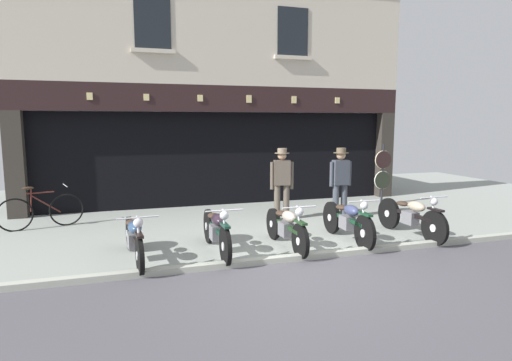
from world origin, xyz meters
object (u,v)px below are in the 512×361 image
Objects in this scene: motorcycle_center_right at (347,220)px; tyre_sign_pole at (383,171)px; motorcycle_left at (134,238)px; motorcycle_center at (286,226)px; advert_board_near at (163,146)px; salesman_left at (282,180)px; motorcycle_center_left at (216,230)px; motorcycle_right at (411,216)px; shopkeeper_center at (340,179)px; advert_board_far at (114,151)px; leaning_bicycle at (41,211)px.

motorcycle_center_right is 1.18× the size of tyre_sign_pole.
motorcycle_left is 1.05× the size of motorcycle_center.
motorcycle_center_right is 5.63m from advert_board_near.
salesman_left is 3.55m from advert_board_near.
motorcycle_center_left is 3.03m from salesman_left.
motorcycle_center_left is at bearing -3.17° from motorcycle_right.
tyre_sign_pole is at bearing -145.91° from shopkeeper_center.
salesman_left reaches higher than tyre_sign_pole.
shopkeeper_center reaches higher than motorcycle_center.
advert_board_near is at bearing -0.01° from advert_board_far.
advert_board_near is at bearing -106.39° from motorcycle_left.
motorcycle_center_left is 2.60m from motorcycle_center_right.
motorcycle_right is 1.20× the size of shopkeeper_center.
advert_board_near reaches higher than motorcycle_left.
motorcycle_left is at bearing -155.53° from tyre_sign_pole.
motorcycle_center is at bearing 40.51° from leaning_bicycle.
leaning_bicycle is (-4.59, 3.07, -0.03)m from motorcycle_center.
motorcycle_center is at bearing 176.50° from motorcycle_center_left.
motorcycle_center is 1.31m from motorcycle_center_right.
advert_board_near is at bearing 166.44° from tyre_sign_pole.
tyre_sign_pole reaches higher than motorcycle_center_left.
motorcycle_center is at bearing -56.80° from advert_board_far.
advert_board_near is (-3.93, 2.67, 0.72)m from shopkeeper_center.
motorcycle_left is 1.19× the size of shopkeeper_center.
salesman_left is (-1.96, 2.23, 0.52)m from motorcycle_right.
motorcycle_center_right is (1.30, 0.06, 0.02)m from motorcycle_center.
salesman_left is 3.53m from tyre_sign_pole.
salesman_left is 1.00× the size of shopkeeper_center.
advert_board_far is at bearing -24.70° from shopkeeper_center.
motorcycle_center_left is 1.21× the size of salesman_left.
salesman_left and shopkeeper_center have the same top height.
motorcycle_left is 4.14m from salesman_left.
advert_board_far is (-1.72, 4.53, 1.15)m from motorcycle_center_left.
motorcycle_left is 4.01m from motorcycle_center_right.
motorcycle_right reaches higher than motorcycle_center_right.
advert_board_far is at bearing -90.83° from motorcycle_left.
motorcycle_left is at bearing -1.68° from motorcycle_center.
shopkeeper_center is at bearing -34.17° from advert_board_near.
salesman_left is 4.51m from advert_board_far.
motorcycle_center_left is at bearing -4.28° from motorcycle_center.
leaning_bicycle reaches higher than motorcycle_center_right.
salesman_left is at bearing -152.57° from motorcycle_left.
motorcycle_center_right is 1.17× the size of shopkeeper_center.
advert_board_far is (-5.75, 4.60, 1.14)m from motorcycle_right.
motorcycle_center_right is at bearing -132.59° from tyre_sign_pole.
advert_board_far reaches higher than leaning_bicycle.
motorcycle_center is 5.63m from advert_board_far.
motorcycle_center_left is 1.01× the size of motorcycle_right.
tyre_sign_pole is at bearing -131.29° from motorcycle_center_right.
motorcycle_center is 1.79× the size of advert_board_far.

